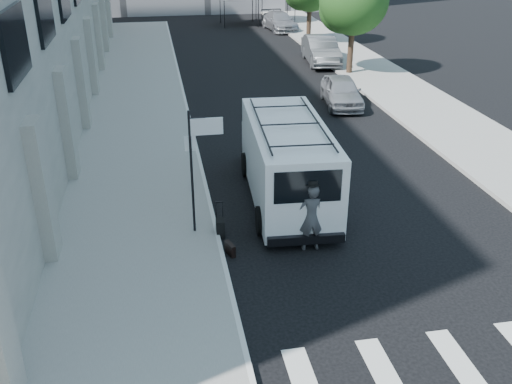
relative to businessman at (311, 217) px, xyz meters
name	(u,v)px	position (x,y,z in m)	size (l,w,h in m)	color
ground	(314,291)	(-0.39, -1.92, -0.96)	(120.00, 120.00, 0.00)	black
sidewalk_left	(138,105)	(-4.64, 14.08, -0.88)	(4.50, 48.00, 0.15)	gray
sidewalk_right	(372,73)	(8.61, 18.08, -0.88)	(4.00, 56.00, 0.15)	gray
sign_pole	(199,147)	(-2.76, 1.28, 1.70)	(1.03, 0.07, 3.50)	black
tree_near	(351,2)	(7.11, 18.23, 3.02)	(3.80, 3.83, 6.03)	black
businessman	(311,217)	(0.00, 0.00, 0.00)	(0.70, 0.46, 1.92)	#3E3E41
briefcase	(230,249)	(-2.15, 0.08, -0.79)	(0.12, 0.44, 0.34)	black
suitcase	(220,228)	(-2.29, 1.08, -0.69)	(0.24, 0.37, 1.02)	black
cargo_van	(286,160)	(0.06, 3.17, 0.34)	(2.69, 6.85, 2.51)	white
parked_car_a	(342,91)	(4.92, 12.49, -0.27)	(1.63, 4.04, 1.38)	gray
parked_car_b	(321,50)	(6.41, 21.15, -0.14)	(1.73, 4.97, 1.64)	#505356
parked_car_c	(280,21)	(6.41, 32.97, -0.26)	(1.95, 4.81, 1.40)	gray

